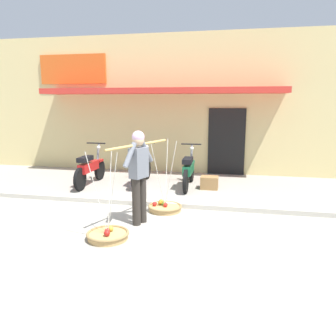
# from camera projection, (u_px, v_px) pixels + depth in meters

# --- Properties ---
(ground_plane) EXTENTS (90.00, 90.00, 0.00)m
(ground_plane) POSITION_uv_depth(u_px,v_px,m) (138.00, 215.00, 6.53)
(ground_plane) COLOR #9E998C
(sidewalk_curb) EXTENTS (20.00, 0.24, 0.10)m
(sidewalk_curb) POSITION_uv_depth(u_px,v_px,m) (148.00, 202.00, 7.19)
(sidewalk_curb) COLOR #BAB4A5
(sidewalk_curb) RESTS_ON ground
(fruit_vendor) EXTENTS (0.66, 1.59, 1.70)m
(fruit_vendor) POSITION_uv_depth(u_px,v_px,m) (139.00, 171.00, 5.92)
(fruit_vendor) COLOR #2D2823
(fruit_vendor) RESTS_ON ground
(fruit_basket_left_side) EXTENTS (0.69, 0.69, 1.45)m
(fruit_basket_left_side) POSITION_uv_depth(u_px,v_px,m) (165.00, 207.00, 6.80)
(fruit_basket_left_side) COLOR tan
(fruit_basket_left_side) RESTS_ON ground
(fruit_basket_right_side) EXTENTS (0.69, 0.69, 1.45)m
(fruit_basket_right_side) POSITION_uv_depth(u_px,v_px,m) (108.00, 235.00, 5.39)
(fruit_basket_right_side) COLOR tan
(fruit_basket_right_side) RESTS_ON ground
(motorcycle_nearest_shop) EXTENTS (0.54, 1.82, 1.09)m
(motorcycle_nearest_shop) POSITION_uv_depth(u_px,v_px,m) (90.00, 168.00, 8.81)
(motorcycle_nearest_shop) COLOR black
(motorcycle_nearest_shop) RESTS_ON ground
(motorcycle_second_in_row) EXTENTS (0.54, 1.82, 1.09)m
(motorcycle_second_in_row) POSITION_uv_depth(u_px,v_px,m) (141.00, 168.00, 8.92)
(motorcycle_second_in_row) COLOR black
(motorcycle_second_in_row) RESTS_ON ground
(motorcycle_third_in_row) EXTENTS (0.54, 1.82, 1.09)m
(motorcycle_third_in_row) POSITION_uv_depth(u_px,v_px,m) (189.00, 170.00, 8.59)
(motorcycle_third_in_row) COLOR black
(motorcycle_third_in_row) RESTS_ON ground
(storefront_building) EXTENTS (13.00, 6.00, 4.20)m
(storefront_building) POSITION_uv_depth(u_px,v_px,m) (177.00, 104.00, 12.62)
(storefront_building) COLOR #DBC684
(storefront_building) RESTS_ON ground
(wooden_crate) EXTENTS (0.44, 0.36, 0.32)m
(wooden_crate) POSITION_uv_depth(u_px,v_px,m) (209.00, 183.00, 8.50)
(wooden_crate) COLOR olive
(wooden_crate) RESTS_ON ground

